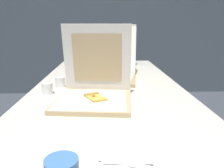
% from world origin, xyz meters
% --- Properties ---
extents(wall_back, '(10.00, 0.10, 2.60)m').
position_xyz_m(wall_back, '(0.00, 3.05, 1.30)').
color(wall_back, '#4C5660').
rests_on(wall_back, ground).
extents(table, '(0.94, 2.26, 0.73)m').
position_xyz_m(table, '(0.00, 0.62, 0.69)').
color(table, silver).
rests_on(table, ground).
extents(pizza_box_front, '(0.41, 0.41, 0.39)m').
position_xyz_m(pizza_box_front, '(-0.07, 0.33, 0.79)').
color(pizza_box_front, tan).
rests_on(pizza_box_front, table).
extents(pizza_box_middle, '(0.44, 0.54, 0.37)m').
position_xyz_m(pizza_box_middle, '(0.02, 0.85, 0.79)').
color(pizza_box_middle, tan).
rests_on(pizza_box_middle, table).
extents(pizza_box_back, '(0.41, 0.44, 0.39)m').
position_xyz_m(pizza_box_back, '(0.08, 1.29, 0.79)').
color(pizza_box_back, tan).
rests_on(pizza_box_back, table).
extents(cup_white_mid, '(0.06, 0.06, 0.06)m').
position_xyz_m(cup_white_mid, '(-0.31, 0.63, 0.77)').
color(cup_white_mid, white).
rests_on(cup_white_mid, table).
extents(cup_white_near_center, '(0.06, 0.06, 0.06)m').
position_xyz_m(cup_white_near_center, '(-0.35, 0.47, 0.77)').
color(cup_white_near_center, white).
rests_on(cup_white_near_center, table).
extents(cup_white_far, '(0.06, 0.06, 0.06)m').
position_xyz_m(cup_white_far, '(-0.22, 1.02, 0.77)').
color(cup_white_far, white).
rests_on(cup_white_far, table).
extents(napkin_pile, '(0.17, 0.17, 0.01)m').
position_xyz_m(napkin_pile, '(0.04, -0.19, 0.74)').
color(napkin_pile, white).
rests_on(napkin_pile, table).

